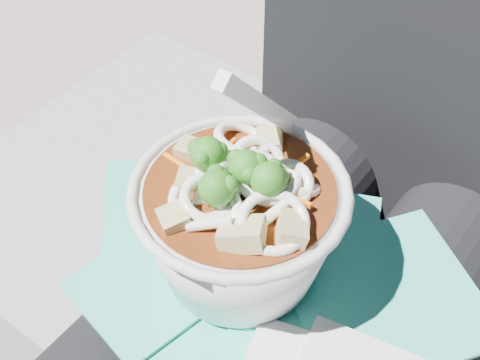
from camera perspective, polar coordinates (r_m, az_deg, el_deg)
The scene contains 4 objects.
lap at distance 0.63m, azimuth 2.29°, elevation -14.58°, with size 0.31×0.48×0.14m.
person_body at distance 0.65m, azimuth 7.04°, elevation -7.90°, with size 0.34×0.94×1.02m.
plastic_bag at distance 0.57m, azimuth 1.50°, elevation -8.82°, with size 0.41×0.35×0.01m.
udon_bowl at distance 0.53m, azimuth 0.03°, elevation -3.31°, with size 0.21×0.21×0.20m.
Camera 1 is at (0.16, -0.26, 1.09)m, focal length 50.00 mm.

